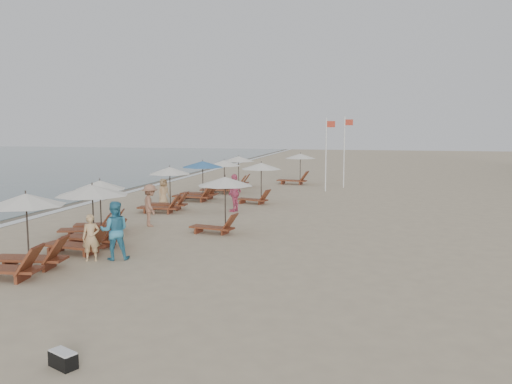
% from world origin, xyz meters
% --- Properties ---
extents(ground, '(160.00, 160.00, 0.00)m').
position_xyz_m(ground, '(0.00, 0.00, 0.00)').
color(ground, tan).
rests_on(ground, ground).
extents(wet_sand_band, '(3.20, 140.00, 0.01)m').
position_xyz_m(wet_sand_band, '(-12.50, 10.00, 0.00)').
color(wet_sand_band, '#6B5E4C').
rests_on(wet_sand_band, ground).
extents(foam_line, '(0.50, 140.00, 0.02)m').
position_xyz_m(foam_line, '(-11.20, 10.00, 0.01)').
color(foam_line, white).
rests_on(foam_line, ground).
extents(lounger_station_0, '(2.75, 2.28, 2.34)m').
position_xyz_m(lounger_station_0, '(-5.62, -3.01, 1.04)').
color(lounger_station_0, brown).
rests_on(lounger_station_0, ground).
extents(lounger_station_1, '(2.85, 2.46, 2.25)m').
position_xyz_m(lounger_station_1, '(-5.30, 0.08, 1.11)').
color(lounger_station_1, brown).
rests_on(lounger_station_1, ground).
extents(lounger_station_2, '(2.50, 2.44, 2.12)m').
position_xyz_m(lounger_station_2, '(-6.46, 2.66, 0.99)').
color(lounger_station_2, brown).
rests_on(lounger_station_2, ground).
extents(lounger_station_3, '(2.54, 2.09, 2.22)m').
position_xyz_m(lounger_station_3, '(-5.92, 8.47, 1.03)').
color(lounger_station_3, brown).
rests_on(lounger_station_3, ground).
extents(lounger_station_4, '(2.84, 2.41, 2.24)m').
position_xyz_m(lounger_station_4, '(-5.66, 12.69, 1.07)').
color(lounger_station_4, brown).
rests_on(lounger_station_4, ground).
extents(lounger_station_5, '(2.56, 2.15, 2.08)m').
position_xyz_m(lounger_station_5, '(-5.34, 16.12, 1.02)').
color(lounger_station_5, brown).
rests_on(lounger_station_5, ground).
extents(lounger_station_6, '(2.53, 2.25, 2.15)m').
position_xyz_m(lounger_station_6, '(-5.27, 19.51, 1.11)').
color(lounger_station_6, brown).
rests_on(lounger_station_6, ground).
extents(inland_station_0, '(2.57, 2.24, 2.22)m').
position_xyz_m(inland_station_0, '(-1.71, 3.96, 1.47)').
color(inland_station_0, brown).
rests_on(inland_station_0, ground).
extents(inland_station_1, '(2.55, 2.24, 2.22)m').
position_xyz_m(inland_station_1, '(-2.03, 12.18, 1.49)').
color(inland_station_1, brown).
rests_on(inland_station_1, ground).
extents(inland_station_2, '(2.85, 2.24, 2.22)m').
position_xyz_m(inland_station_2, '(-1.44, 22.25, 1.29)').
color(inland_station_2, brown).
rests_on(inland_station_2, ground).
extents(beachgoer_near, '(0.64, 0.54, 1.48)m').
position_xyz_m(beachgoer_near, '(-4.40, -1.20, 0.74)').
color(beachgoer_near, tan).
rests_on(beachgoer_near, ground).
extents(beachgoer_mid_a, '(1.12, 1.01, 1.87)m').
position_xyz_m(beachgoer_mid_a, '(-3.75, -0.89, 0.93)').
color(beachgoer_mid_a, teal).
rests_on(beachgoer_mid_a, ground).
extents(beachgoer_mid_b, '(1.20, 1.33, 1.79)m').
position_xyz_m(beachgoer_mid_b, '(-5.00, 4.62, 0.89)').
color(beachgoer_mid_b, '#96654C').
rests_on(beachgoer_mid_b, ground).
extents(beachgoer_far_a, '(0.70, 1.17, 1.87)m').
position_xyz_m(beachgoer_far_a, '(-2.53, 9.18, 0.94)').
color(beachgoer_far_a, '#D45478').
rests_on(beachgoer_far_a, ground).
extents(beachgoer_far_b, '(0.72, 0.85, 1.48)m').
position_xyz_m(beachgoer_far_b, '(-6.64, 9.96, 0.74)').
color(beachgoer_far_b, tan).
rests_on(beachgoer_far_b, ground).
extents(duffel_bag, '(0.60, 0.47, 0.30)m').
position_xyz_m(duffel_bag, '(-0.99, -8.07, 0.15)').
color(duffel_bag, black).
rests_on(duffel_bag, ground).
extents(flag_pole_near, '(0.60, 0.08, 4.74)m').
position_xyz_m(flag_pole_near, '(1.09, 18.45, 2.62)').
color(flag_pole_near, silver).
rests_on(flag_pole_near, ground).
extents(flag_pole_far, '(0.60, 0.08, 4.87)m').
position_xyz_m(flag_pole_far, '(2.11, 20.86, 2.69)').
color(flag_pole_far, silver).
rests_on(flag_pole_far, ground).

